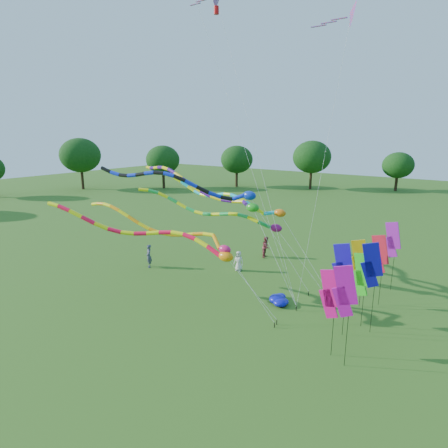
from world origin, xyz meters
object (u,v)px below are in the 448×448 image
Objects in this scene: blue_nylon_heap at (286,303)px; person_c at (266,247)px; tube_kite_red at (155,235)px; person_a at (239,261)px; person_b at (149,256)px; tube_kite_orange at (169,230)px.

blue_nylon_heap is 0.93× the size of person_c.
tube_kite_red is 9.29× the size of person_a.
person_b is 9.89m from person_c.
person_a is 0.85× the size of person_b.
tube_kite_orange reaches higher than blue_nylon_heap.
person_c is (0.89, 10.82, -3.72)m from tube_kite_orange.
tube_kite_orange is 7.78m from person_a.
tube_kite_red is 8.44m from person_a.
person_a is at bearing 65.68° from person_b.
person_c is at bearing 126.90° from blue_nylon_heap.
tube_kite_red is at bearing -148.83° from blue_nylon_heap.
person_b is at bearing -179.65° from blue_nylon_heap.
person_c reaches higher than blue_nylon_heap.
person_a is 0.86× the size of person_c.
person_a is (0.76, 6.72, -3.84)m from tube_kite_orange.
tube_kite_red reaches higher than person_b.
person_a is at bearing 165.06° from person_c.
person_c is (0.13, 4.10, 0.12)m from person_a.
person_c is at bearing 78.24° from person_a.
person_c is at bearing 80.98° from tube_kite_orange.
tube_kite_red is at bearing 160.79° from person_c.
person_c is (6.37, 7.57, -0.02)m from person_b.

